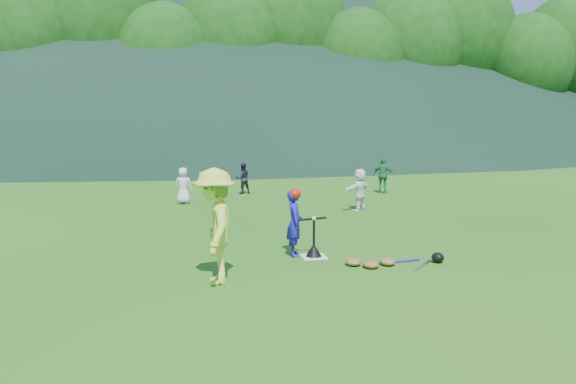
{
  "coord_description": "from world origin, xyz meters",
  "views": [
    {
      "loc": [
        -2.44,
        -9.94,
        2.61
      ],
      "look_at": [
        0.0,
        2.5,
        0.9
      ],
      "focal_mm": 35.0,
      "sensor_mm": 36.0,
      "label": 1
    }
  ],
  "objects_px": {
    "home_plate": "(314,257)",
    "batting_tee": "(314,250)",
    "adult_coach": "(215,226)",
    "fielder_c": "(383,175)",
    "equipment_pile": "(388,262)",
    "fielder_b": "(243,178)",
    "batter_child": "(295,223)",
    "fielder_d": "(359,190)",
    "fielder_a": "(183,186)"
  },
  "relations": [
    {
      "from": "batter_child",
      "to": "adult_coach",
      "type": "relative_size",
      "value": 0.69
    },
    {
      "from": "fielder_a",
      "to": "fielder_d",
      "type": "xyz_separation_m",
      "value": [
        4.81,
        -2.18,
        0.04
      ]
    },
    {
      "from": "fielder_d",
      "to": "home_plate",
      "type": "bearing_deg",
      "value": 22.11
    },
    {
      "from": "fielder_c",
      "to": "fielder_d",
      "type": "bearing_deg",
      "value": 94.24
    },
    {
      "from": "fielder_d",
      "to": "equipment_pile",
      "type": "height_order",
      "value": "fielder_d"
    },
    {
      "from": "fielder_b",
      "to": "fielder_d",
      "type": "bearing_deg",
      "value": 112.81
    },
    {
      "from": "fielder_c",
      "to": "batting_tee",
      "type": "xyz_separation_m",
      "value": [
        -4.41,
        -8.09,
        -0.49
      ]
    },
    {
      "from": "adult_coach",
      "to": "fielder_c",
      "type": "relative_size",
      "value": 1.48
    },
    {
      "from": "fielder_a",
      "to": "fielder_c",
      "type": "height_order",
      "value": "fielder_c"
    },
    {
      "from": "home_plate",
      "to": "fielder_a",
      "type": "height_order",
      "value": "fielder_a"
    },
    {
      "from": "fielder_b",
      "to": "batting_tee",
      "type": "relative_size",
      "value": 1.54
    },
    {
      "from": "fielder_a",
      "to": "fielder_d",
      "type": "relative_size",
      "value": 0.93
    },
    {
      "from": "fielder_c",
      "to": "fielder_d",
      "type": "xyz_separation_m",
      "value": [
        -1.91,
        -3.2,
        -0.03
      ]
    },
    {
      "from": "fielder_d",
      "to": "fielder_a",
      "type": "bearing_deg",
      "value": -65.14
    },
    {
      "from": "batter_child",
      "to": "equipment_pile",
      "type": "bearing_deg",
      "value": -115.32
    },
    {
      "from": "home_plate",
      "to": "batting_tee",
      "type": "height_order",
      "value": "batting_tee"
    },
    {
      "from": "batter_child",
      "to": "fielder_c",
      "type": "relative_size",
      "value": 1.02
    },
    {
      "from": "fielder_b",
      "to": "fielder_c",
      "type": "height_order",
      "value": "fielder_c"
    },
    {
      "from": "fielder_d",
      "to": "fielder_b",
      "type": "bearing_deg",
      "value": -96.1
    },
    {
      "from": "fielder_c",
      "to": "fielder_d",
      "type": "height_order",
      "value": "fielder_c"
    },
    {
      "from": "fielder_c",
      "to": "equipment_pile",
      "type": "height_order",
      "value": "fielder_c"
    },
    {
      "from": "adult_coach",
      "to": "fielder_d",
      "type": "xyz_separation_m",
      "value": [
        4.4,
        6.17,
        -0.32
      ]
    },
    {
      "from": "home_plate",
      "to": "equipment_pile",
      "type": "distance_m",
      "value": 1.4
    },
    {
      "from": "home_plate",
      "to": "fielder_c",
      "type": "height_order",
      "value": "fielder_c"
    },
    {
      "from": "fielder_a",
      "to": "home_plate",
      "type": "bearing_deg",
      "value": 122.41
    },
    {
      "from": "fielder_b",
      "to": "equipment_pile",
      "type": "xyz_separation_m",
      "value": [
        1.45,
        -9.75,
        -0.46
      ]
    },
    {
      "from": "adult_coach",
      "to": "fielder_c",
      "type": "distance_m",
      "value": 11.3
    },
    {
      "from": "home_plate",
      "to": "fielder_c",
      "type": "bearing_deg",
      "value": 61.41
    },
    {
      "from": "fielder_b",
      "to": "batter_child",
      "type": "bearing_deg",
      "value": 77.96
    },
    {
      "from": "batting_tee",
      "to": "adult_coach",
      "type": "bearing_deg",
      "value": -146.05
    },
    {
      "from": "batter_child",
      "to": "fielder_c",
      "type": "distance_m",
      "value": 9.21
    },
    {
      "from": "fielder_b",
      "to": "adult_coach",
      "type": "bearing_deg",
      "value": 69.23
    },
    {
      "from": "home_plate",
      "to": "fielder_b",
      "type": "bearing_deg",
      "value": 91.94
    },
    {
      "from": "adult_coach",
      "to": "equipment_pile",
      "type": "bearing_deg",
      "value": 102.34
    },
    {
      "from": "batting_tee",
      "to": "equipment_pile",
      "type": "bearing_deg",
      "value": -35.03
    },
    {
      "from": "adult_coach",
      "to": "batting_tee",
      "type": "distance_m",
      "value": 2.42
    },
    {
      "from": "home_plate",
      "to": "equipment_pile",
      "type": "height_order",
      "value": "equipment_pile"
    },
    {
      "from": "batter_child",
      "to": "batting_tee",
      "type": "relative_size",
      "value": 1.85
    },
    {
      "from": "home_plate",
      "to": "adult_coach",
      "type": "bearing_deg",
      "value": -146.05
    },
    {
      "from": "fielder_a",
      "to": "equipment_pile",
      "type": "distance_m",
      "value": 8.61
    },
    {
      "from": "adult_coach",
      "to": "batting_tee",
      "type": "xyz_separation_m",
      "value": [
        1.9,
        1.28,
        -0.78
      ]
    },
    {
      "from": "batting_tee",
      "to": "fielder_c",
      "type": "bearing_deg",
      "value": 61.41
    },
    {
      "from": "fielder_a",
      "to": "fielder_d",
      "type": "height_order",
      "value": "fielder_d"
    },
    {
      "from": "home_plate",
      "to": "fielder_c",
      "type": "xyz_separation_m",
      "value": [
        4.41,
        8.09,
        0.6
      ]
    },
    {
      "from": "fielder_b",
      "to": "fielder_c",
      "type": "distance_m",
      "value": 4.79
    },
    {
      "from": "adult_coach",
      "to": "fielder_c",
      "type": "bearing_deg",
      "value": 149.5
    },
    {
      "from": "batting_tee",
      "to": "fielder_d",
      "type": "bearing_deg",
      "value": 62.89
    },
    {
      "from": "fielder_b",
      "to": "fielder_c",
      "type": "bearing_deg",
      "value": 157.87
    },
    {
      "from": "batter_child",
      "to": "fielder_c",
      "type": "xyz_separation_m",
      "value": [
        4.74,
        7.9,
        -0.01
      ]
    },
    {
      "from": "home_plate",
      "to": "adult_coach",
      "type": "xyz_separation_m",
      "value": [
        -1.9,
        -1.28,
        0.9
      ]
    }
  ]
}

